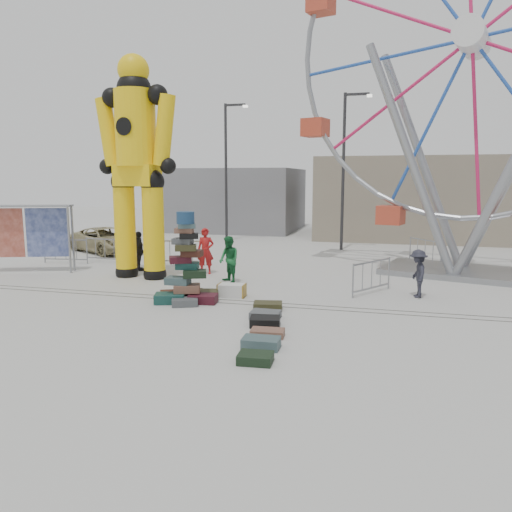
% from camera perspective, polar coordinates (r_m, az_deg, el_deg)
% --- Properties ---
extents(ground, '(90.00, 90.00, 0.00)m').
position_cam_1_polar(ground, '(14.81, -6.54, -5.79)').
color(ground, '#9E9E99').
rests_on(ground, ground).
extents(track_line_near, '(40.00, 0.04, 0.01)m').
position_cam_1_polar(track_line_near, '(15.36, -5.73, -5.23)').
color(track_line_near, '#47443F').
rests_on(track_line_near, ground).
extents(track_line_far, '(40.00, 0.04, 0.01)m').
position_cam_1_polar(track_line_far, '(15.72, -5.23, -4.89)').
color(track_line_far, '#47443F').
rests_on(track_line_far, ground).
extents(building_right, '(12.00, 8.00, 5.00)m').
position_cam_1_polar(building_right, '(33.42, 17.76, 6.34)').
color(building_right, gray).
rests_on(building_right, ground).
extents(building_left, '(10.00, 8.00, 4.40)m').
position_cam_1_polar(building_left, '(37.12, -3.02, 6.50)').
color(building_left, gray).
rests_on(building_left, ground).
extents(lamp_post_right, '(1.41, 0.25, 8.00)m').
position_cam_1_polar(lamp_post_right, '(26.45, 10.16, 10.36)').
color(lamp_post_right, '#2D2D30').
rests_on(lamp_post_right, ground).
extents(lamp_post_left, '(1.41, 0.25, 8.00)m').
position_cam_1_polar(lamp_post_left, '(29.79, -3.28, 10.30)').
color(lamp_post_left, '#2D2D30').
rests_on(lamp_post_left, ground).
extents(suitcase_tower, '(2.03, 1.77, 2.75)m').
position_cam_1_polar(suitcase_tower, '(15.36, -7.93, -2.34)').
color(suitcase_tower, '#174540').
rests_on(suitcase_tower, ground).
extents(crash_test_dummy, '(3.34, 1.47, 8.39)m').
position_cam_1_polar(crash_test_dummy, '(19.16, -13.48, 10.69)').
color(crash_test_dummy, black).
rests_on(crash_test_dummy, ground).
extents(ferris_wheel, '(12.98, 4.66, 15.57)m').
position_cam_1_polar(ferris_wheel, '(21.19, 23.27, 18.89)').
color(ferris_wheel, gray).
rests_on(ferris_wheel, ground).
extents(banner_scaffold, '(3.72, 1.81, 2.69)m').
position_cam_1_polar(banner_scaffold, '(21.80, -24.98, 3.55)').
color(banner_scaffold, gray).
rests_on(banner_scaffold, ground).
extents(steamer_trunk, '(0.89, 0.54, 0.40)m').
position_cam_1_polar(steamer_trunk, '(15.94, -2.79, -3.94)').
color(steamer_trunk, silver).
rests_on(steamer_trunk, ground).
extents(row_case_0, '(0.90, 0.68, 0.20)m').
position_cam_1_polar(row_case_0, '(14.44, 1.36, -5.70)').
color(row_case_0, '#37361B').
rests_on(row_case_0, ground).
extents(row_case_1, '(0.79, 0.59, 0.20)m').
position_cam_1_polar(row_case_1, '(13.52, 1.08, -6.73)').
color(row_case_1, '#515558').
rests_on(row_case_1, ground).
extents(row_case_2, '(0.84, 0.71, 0.24)m').
position_cam_1_polar(row_case_2, '(12.82, 1.04, -7.51)').
color(row_case_2, black).
rests_on(row_case_2, ground).
extents(row_case_3, '(0.83, 0.52, 0.18)m').
position_cam_1_polar(row_case_3, '(12.02, 1.32, -8.78)').
color(row_case_3, brown).
rests_on(row_case_3, ground).
extents(row_case_4, '(0.85, 0.55, 0.24)m').
position_cam_1_polar(row_case_4, '(11.23, 0.58, -9.90)').
color(row_case_4, '#415A5D').
rests_on(row_case_4, ground).
extents(row_case_5, '(0.74, 0.59, 0.20)m').
position_cam_1_polar(row_case_5, '(10.39, -0.07, -11.59)').
color(row_case_5, black).
rests_on(row_case_5, ground).
extents(barricade_dummy_a, '(2.00, 0.35, 1.10)m').
position_cam_1_polar(barricade_dummy_a, '(23.62, -20.94, 0.54)').
color(barricade_dummy_a, gray).
rests_on(barricade_dummy_a, ground).
extents(barricade_dummy_b, '(2.00, 0.34, 1.10)m').
position_cam_1_polar(barricade_dummy_b, '(23.27, -16.90, 0.63)').
color(barricade_dummy_b, gray).
rests_on(barricade_dummy_b, ground).
extents(barricade_dummy_c, '(1.99, 0.42, 1.10)m').
position_cam_1_polar(barricade_dummy_c, '(21.83, -8.55, 0.39)').
color(barricade_dummy_c, gray).
rests_on(barricade_dummy_c, ground).
extents(barricade_wheel_front, '(1.18, 1.73, 1.10)m').
position_cam_1_polar(barricade_wheel_front, '(16.73, 13.08, -2.33)').
color(barricade_wheel_front, gray).
rests_on(barricade_wheel_front, ground).
extents(barricade_wheel_back, '(1.27, 1.67, 1.10)m').
position_cam_1_polar(barricade_wheel_back, '(23.18, 18.75, 0.51)').
color(barricade_wheel_back, gray).
rests_on(barricade_wheel_back, ground).
extents(pedestrian_red, '(0.74, 0.56, 1.81)m').
position_cam_1_polar(pedestrian_red, '(19.69, -5.78, 0.57)').
color(pedestrian_red, maroon).
rests_on(pedestrian_red, ground).
extents(pedestrian_green, '(1.03, 1.02, 1.68)m').
position_cam_1_polar(pedestrian_green, '(17.97, -3.12, -0.40)').
color(pedestrian_green, '#18632F').
rests_on(pedestrian_green, ground).
extents(pedestrian_black, '(0.97, 0.92, 1.61)m').
position_cam_1_polar(pedestrian_black, '(20.81, -13.23, 0.55)').
color(pedestrian_black, black).
rests_on(pedestrian_black, ground).
extents(pedestrian_grey, '(0.69, 1.05, 1.52)m').
position_cam_1_polar(pedestrian_grey, '(16.55, 18.01, -1.91)').
color(pedestrian_grey, '#22232E').
rests_on(pedestrian_grey, ground).
extents(parked_suv, '(4.97, 4.04, 1.26)m').
position_cam_1_polar(parked_suv, '(26.49, -16.77, 1.77)').
color(parked_suv, '#9A8F63').
rests_on(parked_suv, ground).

